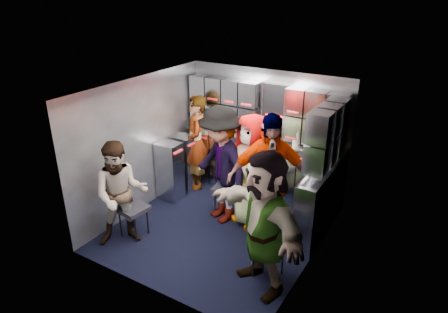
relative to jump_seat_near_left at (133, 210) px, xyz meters
The scene contains 29 objects.
floor 1.30m from the jump_seat_near_left, 38.26° to the left, with size 3.00×3.00×0.00m, color black.
wall_back 2.54m from the jump_seat_near_left, 66.89° to the left, with size 2.80×0.04×2.10m, color gray.
wall_left 1.09m from the jump_seat_near_left, 119.78° to the left, with size 0.04×3.00×2.10m, color gray.
wall_right 2.57m from the jump_seat_near_left, 17.84° to the left, with size 0.04×3.00×2.10m, color gray.
ceiling 2.09m from the jump_seat_near_left, 38.26° to the left, with size 2.80×3.00×0.02m, color silver.
cart_bank_back 2.27m from the jump_seat_near_left, 64.81° to the left, with size 2.68×0.38×0.99m, color #A7ABB8.
cart_bank_left 1.34m from the jump_seat_near_left, 99.68° to the left, with size 0.38×0.76×0.99m, color #A7ABB8.
counter 2.35m from the jump_seat_near_left, 64.81° to the left, with size 2.68×0.42×0.03m, color #B9BBC1.
locker_bank_back 2.56m from the jump_seat_near_left, 65.44° to the left, with size 2.68×0.28×0.82m, color #A7ABB8.
locker_bank_right 2.86m from the jump_seat_near_left, 33.41° to the left, with size 0.28×1.00×0.82m, color #A7ABB8.
right_cabinet 2.60m from the jump_seat_near_left, 31.57° to the left, with size 0.28×1.20×1.00m, color #A7ABB8.
coffee_niche 2.67m from the jump_seat_near_left, 62.20° to the left, with size 0.46×0.16×0.84m, color black, non-canonical shape.
red_latch_strip 2.14m from the jump_seat_near_left, 62.47° to the left, with size 2.60×0.02×0.03m, color #A3181F.
jump_seat_near_left is the anchor object (origin of this frame).
jump_seat_mid_left 1.46m from the jump_seat_near_left, 55.29° to the left, with size 0.43×0.41×0.46m.
jump_seat_center 1.85m from the jump_seat_near_left, 46.67° to the left, with size 0.50×0.49×0.46m.
jump_seat_mid_right 1.96m from the jump_seat_near_left, 32.28° to the left, with size 0.43×0.41×0.41m.
jump_seat_near_right 2.02m from the jump_seat_near_left, ahead, with size 0.47×0.46×0.46m.
attendant_standing 1.76m from the jump_seat_near_left, 92.86° to the left, with size 0.60×0.40×1.65m, color black.
attendant_arc_a 0.38m from the jump_seat_near_left, 90.00° to the right, with size 0.73×0.57×1.49m, color black.
attendant_arc_b 1.40m from the jump_seat_near_left, 50.82° to the left, with size 1.15×0.66×1.79m, color black.
attendant_arc_c 1.78m from the jump_seat_near_left, 42.55° to the left, with size 0.83×0.54×1.71m, color black.
attendant_arc_d 1.94m from the jump_seat_near_left, 27.61° to the left, with size 1.10×0.46×1.87m, color black.
attendant_arc_e 2.07m from the jump_seat_near_left, ahead, with size 1.61×0.51×1.74m, color black.
bottle_left 2.15m from the jump_seat_near_left, 83.57° to the left, with size 0.06×0.06×0.27m, color white.
bottle_mid 2.22m from the jump_seat_near_left, 73.24° to the left, with size 0.06×0.06×0.23m, color white.
bottle_right 2.68m from the jump_seat_near_left, 50.96° to the left, with size 0.07×0.07×0.23m, color white.
cup_left 2.14m from the jump_seat_near_left, 77.93° to the left, with size 0.08×0.08×0.10m, color tan.
cup_right 2.63m from the jump_seat_near_left, 51.48° to the left, with size 0.09×0.09×0.10m, color tan.
Camera 1 is at (2.64, -4.24, 3.34)m, focal length 32.00 mm.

